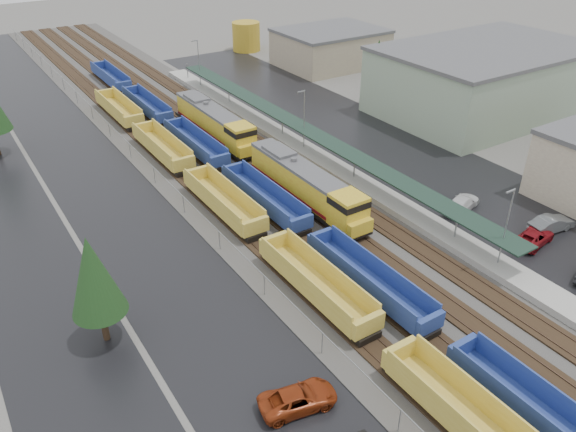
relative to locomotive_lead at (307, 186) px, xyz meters
The scene contains 18 objects.
ballast_strip 21.78m from the locomotive_lead, 95.30° to the left, with size 20.00×160.00×0.08m, color #302D2B.
trackbed 21.77m from the locomotive_lead, 95.30° to the left, with size 14.60×160.00×0.22m.
west_parking_lot 27.56m from the locomotive_lead, 128.24° to the left, with size 10.00×160.00×0.02m, color black.
east_commuter_lot 20.69m from the locomotive_lead, 34.24° to the left, with size 16.00×100.00×0.02m, color black.
station_platform 13.89m from the locomotive_lead, 57.07° to the left, with size 3.00×80.00×8.00m.
chainlink_fence 23.09m from the locomotive_lead, 119.89° to the left, with size 0.08×160.04×2.02m.
industrial_buildings 36.57m from the locomotive_lead, 11.72° to the left, with size 32.52×75.30×9.50m.
tree_west_near 25.68m from the locomotive_lead, 160.65° to the right, with size 3.96×3.96×9.00m.
tree_east 32.81m from the locomotive_lead, 36.97° to the left, with size 4.40×4.40×10.00m.
locomotive_lead is the anchor object (origin of this frame).
locomotive_trail 21.00m from the locomotive_lead, 90.00° to the left, with size 2.90×19.13×4.33m.
well_string_yellow 9.31m from the locomotive_lead, 149.95° to the right, with size 2.81×95.21×2.50m.
well_string_blue 4.67m from the locomotive_lead, 152.20° to the left, with size 2.58×115.02×2.29m.
storage_tank 64.91m from the locomotive_lead, 66.20° to the left, with size 5.57×5.57×5.57m, color gold.
parked_car_west_c 26.53m from the locomotive_lead, 126.02° to the right, with size 5.16×2.38×1.43m, color maroon.
parked_car_east_b 22.32m from the locomotive_lead, 52.05° to the right, with size 4.94×2.28×1.37m, color maroon.
parked_car_east_c 16.12m from the locomotive_lead, 36.20° to the right, with size 5.20×2.11×1.51m, color silver.
parked_car_east_e 24.15m from the locomotive_lead, 45.11° to the right, with size 4.80×1.67×1.58m, color #535658.
Camera 1 is at (-27.76, -3.58, 29.19)m, focal length 35.00 mm.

